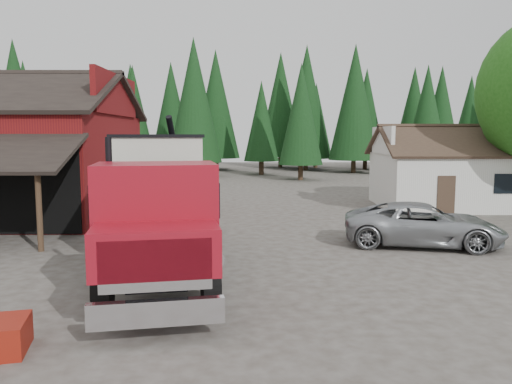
{
  "coord_description": "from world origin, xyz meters",
  "views": [
    {
      "loc": [
        1.83,
        -14.92,
        4.02
      ],
      "look_at": [
        1.89,
        4.54,
        1.8
      ],
      "focal_mm": 35.0,
      "sensor_mm": 36.0,
      "label": 1
    }
  ],
  "objects": [
    {
      "name": "ground",
      "position": [
        0.0,
        0.0,
        0.0
      ],
      "size": [
        120.0,
        120.0,
        0.0
      ],
      "primitive_type": "plane",
      "color": "#403A32",
      "rests_on": "ground"
    },
    {
      "name": "farmhouse",
      "position": [
        13.0,
        13.0,
        1.67
      ],
      "size": [
        8.6,
        6.42,
        4.65
      ],
      "color": "silver",
      "rests_on": "ground"
    },
    {
      "name": "conifer_backdrop",
      "position": [
        0.0,
        42.0,
        0.0
      ],
      "size": [
        76.0,
        16.0,
        16.0
      ],
      "primitive_type": null,
      "color": "black",
      "rests_on": "ground"
    },
    {
      "name": "near_pine_b",
      "position": [
        6.0,
        30.0,
        5.89
      ],
      "size": [
        3.96,
        3.96,
        10.4
      ],
      "color": "#382619",
      "rests_on": "ground"
    },
    {
      "name": "near_pine_c",
      "position": [
        22.0,
        26.0,
        6.89
      ],
      "size": [
        4.84,
        4.84,
        12.4
      ],
      "color": "#382619",
      "rests_on": "ground"
    },
    {
      "name": "near_pine_d",
      "position": [
        -4.0,
        34.0,
        7.39
      ],
      "size": [
        5.28,
        5.28,
        13.4
      ],
      "color": "#382619",
      "rests_on": "ground"
    },
    {
      "name": "feed_truck",
      "position": [
        -0.97,
        -0.56,
        2.19
      ],
      "size": [
        4.57,
        10.71,
        4.69
      ],
      "rotation": [
        0.0,
        0.0,
        0.18
      ],
      "color": "black",
      "rests_on": "ground"
    },
    {
      "name": "silver_car",
      "position": [
        8.0,
        3.0,
        0.78
      ],
      "size": [
        6.07,
        3.75,
        1.57
      ],
      "primitive_type": "imported",
      "rotation": [
        0.0,
        0.0,
        1.36
      ],
      "color": "#9FA2A6",
      "rests_on": "ground"
    },
    {
      "name": "equip_box",
      "position": [
        -2.78,
        -6.0,
        0.3
      ],
      "size": [
        0.93,
        1.23,
        0.6
      ],
      "primitive_type": "cube",
      "rotation": [
        0.0,
        0.0,
        0.23
      ],
      "color": "maroon",
      "rests_on": "ground"
    }
  ]
}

